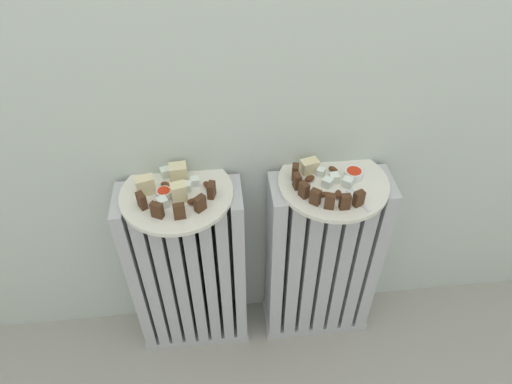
# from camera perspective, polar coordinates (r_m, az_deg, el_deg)

# --- Properties ---
(radiator_left) EXTENTS (0.35, 0.14, 0.64)m
(radiator_left) POSITION_cam_1_polar(r_m,az_deg,el_deg) (1.47, -8.20, -9.77)
(radiator_left) COLOR #B2B2B7
(radiator_left) RESTS_ON ground_plane
(radiator_right) EXTENTS (0.35, 0.14, 0.64)m
(radiator_right) POSITION_cam_1_polar(r_m,az_deg,el_deg) (1.49, 8.03, -8.47)
(radiator_right) COLOR #B2B2B7
(radiator_right) RESTS_ON ground_plane
(plate_left) EXTENTS (0.30, 0.30, 0.01)m
(plate_left) POSITION_cam_1_polar(r_m,az_deg,el_deg) (1.22, -9.71, -0.20)
(plate_left) COLOR silver
(plate_left) RESTS_ON radiator_left
(plate_right) EXTENTS (0.30, 0.30, 0.01)m
(plate_right) POSITION_cam_1_polar(r_m,az_deg,el_deg) (1.25, 9.47, 1.13)
(plate_right) COLOR silver
(plate_right) RESTS_ON radiator_right
(dark_cake_slice_left_0) EXTENTS (0.03, 0.03, 0.04)m
(dark_cake_slice_left_0) POSITION_cam_1_polar(r_m,az_deg,el_deg) (1.18, -13.87, -1.04)
(dark_cake_slice_left_0) COLOR #472B19
(dark_cake_slice_left_0) RESTS_ON plate_left
(dark_cake_slice_left_1) EXTENTS (0.03, 0.03, 0.04)m
(dark_cake_slice_left_1) POSITION_cam_1_polar(r_m,az_deg,el_deg) (1.15, -12.06, -2.20)
(dark_cake_slice_left_1) COLOR #472B19
(dark_cake_slice_left_1) RESTS_ON plate_left
(dark_cake_slice_left_2) EXTENTS (0.03, 0.02, 0.04)m
(dark_cake_slice_left_2) POSITION_cam_1_polar(r_m,az_deg,el_deg) (1.13, -9.40, -2.35)
(dark_cake_slice_left_2) COLOR #472B19
(dark_cake_slice_left_2) RESTS_ON plate_left
(dark_cake_slice_left_3) EXTENTS (0.03, 0.03, 0.04)m
(dark_cake_slice_left_3) POSITION_cam_1_polar(r_m,az_deg,el_deg) (1.15, -6.90, -1.41)
(dark_cake_slice_left_3) COLOR #472B19
(dark_cake_slice_left_3) RESTS_ON plate_left
(dark_cake_slice_left_4) EXTENTS (0.02, 0.03, 0.04)m
(dark_cake_slice_left_4) POSITION_cam_1_polar(r_m,az_deg,el_deg) (1.18, -5.50, 0.24)
(dark_cake_slice_left_4) COLOR #472B19
(dark_cake_slice_left_4) RESTS_ON plate_left
(marble_cake_slice_left_0) EXTENTS (0.05, 0.04, 0.05)m
(marble_cake_slice_left_0) POSITION_cam_1_polar(r_m,az_deg,el_deg) (1.24, -9.51, 2.39)
(marble_cake_slice_left_0) COLOR beige
(marble_cake_slice_left_0) RESTS_ON plate_left
(marble_cake_slice_left_1) EXTENTS (0.04, 0.04, 0.05)m
(marble_cake_slice_left_1) POSITION_cam_1_polar(r_m,az_deg,el_deg) (1.18, -9.46, -0.03)
(marble_cake_slice_left_1) COLOR beige
(marble_cake_slice_left_1) RESTS_ON plate_left
(marble_cake_slice_left_2) EXTENTS (0.05, 0.04, 0.05)m
(marble_cake_slice_left_2) POSITION_cam_1_polar(r_m,az_deg,el_deg) (1.22, -13.46, 0.81)
(marble_cake_slice_left_2) COLOR beige
(marble_cake_slice_left_2) RESTS_ON plate_left
(turkish_delight_left_0) EXTENTS (0.02, 0.02, 0.02)m
(turkish_delight_left_0) POSITION_cam_1_polar(r_m,az_deg,el_deg) (1.22, -7.52, 1.31)
(turkish_delight_left_0) COLOR white
(turkish_delight_left_0) RESTS_ON plate_left
(turkish_delight_left_1) EXTENTS (0.03, 0.03, 0.02)m
(turkish_delight_left_1) POSITION_cam_1_polar(r_m,az_deg,el_deg) (1.21, -8.47, 0.69)
(turkish_delight_left_1) COLOR white
(turkish_delight_left_1) RESTS_ON plate_left
(turkish_delight_left_2) EXTENTS (0.03, 0.03, 0.02)m
(turkish_delight_left_2) POSITION_cam_1_polar(r_m,az_deg,el_deg) (1.26, -11.05, 2.38)
(turkish_delight_left_2) COLOR white
(turkish_delight_left_2) RESTS_ON plate_left
(turkish_delight_left_3) EXTENTS (0.03, 0.03, 0.02)m
(turkish_delight_left_3) POSITION_cam_1_polar(r_m,az_deg,el_deg) (1.18, -11.43, -1.27)
(turkish_delight_left_3) COLOR white
(turkish_delight_left_3) RESTS_ON plate_left
(medjool_date_left_0) EXTENTS (0.03, 0.03, 0.02)m
(medjool_date_left_0) POSITION_cam_1_polar(r_m,az_deg,el_deg) (1.23, -11.01, 0.83)
(medjool_date_left_0) COLOR #4C2814
(medjool_date_left_0) RESTS_ON plate_left
(medjool_date_left_1) EXTENTS (0.03, 0.03, 0.01)m
(medjool_date_left_1) POSITION_cam_1_polar(r_m,az_deg,el_deg) (1.22, -5.97, 0.89)
(medjool_date_left_1) COLOR #4C2814
(medjool_date_left_1) RESTS_ON plate_left
(medjool_date_left_2) EXTENTS (0.03, 0.02, 0.02)m
(medjool_date_left_2) POSITION_cam_1_polar(r_m,az_deg,el_deg) (1.17, -7.83, -1.17)
(medjool_date_left_2) COLOR #4C2814
(medjool_date_left_2) RESTS_ON plate_left
(jam_bowl_left) EXTENTS (0.04, 0.04, 0.02)m
(jam_bowl_left) POSITION_cam_1_polar(r_m,az_deg,el_deg) (1.20, -11.22, -0.18)
(jam_bowl_left) COLOR white
(jam_bowl_left) RESTS_ON plate_left
(dark_cake_slice_right_0) EXTENTS (0.02, 0.03, 0.04)m
(dark_cake_slice_right_0) POSITION_cam_1_polar(r_m,az_deg,el_deg) (1.23, 4.84, 2.50)
(dark_cake_slice_right_0) COLOR #472B19
(dark_cake_slice_right_0) RESTS_ON plate_right
(dark_cake_slice_right_1) EXTENTS (0.02, 0.03, 0.04)m
(dark_cake_slice_right_1) POSITION_cam_1_polar(r_m,az_deg,el_deg) (1.20, 5.06, 1.35)
(dark_cake_slice_right_1) COLOR #472B19
(dark_cake_slice_right_1) RESTS_ON plate_right
(dark_cake_slice_right_2) EXTENTS (0.03, 0.03, 0.04)m
(dark_cake_slice_right_2) POSITION_cam_1_polar(r_m,az_deg,el_deg) (1.18, 5.91, 0.26)
(dark_cake_slice_right_2) COLOR #472B19
(dark_cake_slice_right_2) RESTS_ON plate_right
(dark_cake_slice_right_3) EXTENTS (0.03, 0.03, 0.04)m
(dark_cake_slice_right_3) POSITION_cam_1_polar(r_m,az_deg,el_deg) (1.16, 7.31, -0.62)
(dark_cake_slice_right_3) COLOR #472B19
(dark_cake_slice_right_3) RESTS_ON plate_right
(dark_cake_slice_right_4) EXTENTS (0.03, 0.02, 0.04)m
(dark_cake_slice_right_4) POSITION_cam_1_polar(r_m,az_deg,el_deg) (1.16, 9.06, -1.13)
(dark_cake_slice_right_4) COLOR #472B19
(dark_cake_slice_right_4) RESTS_ON plate_right
(dark_cake_slice_right_5) EXTENTS (0.03, 0.02, 0.04)m
(dark_cake_slice_right_5) POSITION_cam_1_polar(r_m,az_deg,el_deg) (1.16, 10.89, -1.19)
(dark_cake_slice_right_5) COLOR #472B19
(dark_cake_slice_right_5) RESTS_ON plate_right
(dark_cake_slice_right_6) EXTENTS (0.03, 0.03, 0.04)m
(dark_cake_slice_right_6) POSITION_cam_1_polar(r_m,az_deg,el_deg) (1.18, 12.51, -0.79)
(dark_cake_slice_right_6) COLOR #472B19
(dark_cake_slice_right_6) RESTS_ON plate_right
(marble_cake_slice_right_0) EXTENTS (0.05, 0.04, 0.04)m
(marble_cake_slice_right_0) POSITION_cam_1_polar(r_m,az_deg,el_deg) (1.26, 6.58, 3.21)
(marble_cake_slice_right_0) COLOR beige
(marble_cake_slice_right_0) RESTS_ON plate_right
(turkish_delight_right_0) EXTENTS (0.03, 0.03, 0.02)m
(turkish_delight_right_0) POSITION_cam_1_polar(r_m,az_deg,el_deg) (1.26, 7.96, 2.45)
(turkish_delight_right_0) COLOR white
(turkish_delight_right_0) RESTS_ON plate_right
(turkish_delight_right_1) EXTENTS (0.02, 0.02, 0.02)m
(turkish_delight_right_1) POSITION_cam_1_polar(r_m,az_deg,el_deg) (1.24, 9.57, 1.75)
(turkish_delight_right_1) COLOR white
(turkish_delight_right_1) RESTS_ON plate_right
(turkish_delight_right_2) EXTENTS (0.03, 0.03, 0.02)m
(turkish_delight_right_2) POSITION_cam_1_polar(r_m,az_deg,el_deg) (1.23, 11.20, 1.17)
(turkish_delight_right_2) COLOR white
(turkish_delight_right_2) RESTS_ON plate_right
(turkish_delight_right_3) EXTENTS (0.03, 0.03, 0.02)m
(turkish_delight_right_3) POSITION_cam_1_polar(r_m,az_deg,el_deg) (1.22, 8.79, 1.16)
(turkish_delight_right_3) COLOR white
(turkish_delight_right_3) RESTS_ON plate_right
(medjool_date_right_0) EXTENTS (0.02, 0.03, 0.02)m
(medjool_date_right_0) POSITION_cam_1_polar(r_m,az_deg,el_deg) (1.20, 10.06, -0.28)
(medjool_date_right_0) COLOR #4C2814
(medjool_date_right_0) RESTS_ON plate_right
(medjool_date_right_1) EXTENTS (0.03, 0.03, 0.02)m
(medjool_date_right_1) POSITION_cam_1_polar(r_m,az_deg,el_deg) (1.24, 6.61, 1.66)
(medjool_date_right_1) COLOR #4C2814
(medjool_date_right_1) RESTS_ON plate_right
(medjool_date_right_2) EXTENTS (0.03, 0.03, 0.02)m
(medjool_date_right_2) POSITION_cam_1_polar(r_m,az_deg,el_deg) (1.27, 9.47, 2.72)
(medjool_date_right_2) COLOR #4C2814
(medjool_date_right_2) RESTS_ON plate_right
(medjool_date_right_3) EXTENTS (0.03, 0.02, 0.01)m
(medjool_date_right_3) POSITION_cam_1_polar(r_m,az_deg,el_deg) (1.19, 8.32, -0.30)
(medjool_date_right_3) COLOR #4C2814
(medjool_date_right_3) RESTS_ON plate_right
(jam_bowl_right) EXTENTS (0.05, 0.05, 0.02)m
(jam_bowl_right) POSITION_cam_1_polar(r_m,az_deg,el_deg) (1.26, 11.90, 2.23)
(jam_bowl_right) COLOR white
(jam_bowl_right) RESTS_ON plate_right
(fork) EXTENTS (0.04, 0.09, 0.00)m
(fork) POSITION_cam_1_polar(r_m,az_deg,el_deg) (1.21, 12.33, -0.76)
(fork) COLOR silver
(fork) RESTS_ON plate_right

